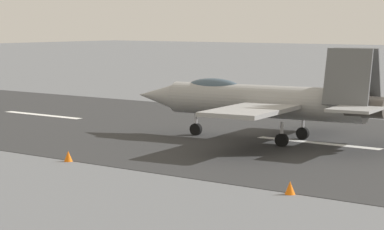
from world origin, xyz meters
name	(u,v)px	position (x,y,z in m)	size (l,w,h in m)	color
ground_plane	(330,145)	(0.00, 0.00, 0.00)	(400.00, 400.00, 0.00)	slate
runway_strip	(330,144)	(-0.02, 0.00, 0.01)	(240.00, 26.00, 0.02)	#2D2E2F
fighter_jet	(264,100)	(3.86, 1.03, 2.45)	(16.98, 14.69, 5.65)	gray
marker_cone_near	(290,188)	(-4.89, 13.15, 0.28)	(0.44, 0.44, 0.55)	orange
marker_cone_mid	(68,156)	(8.09, 13.15, 0.28)	(0.44, 0.44, 0.55)	orange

